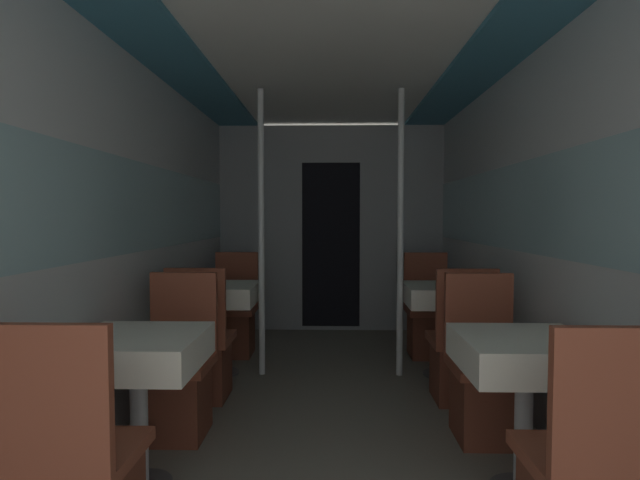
% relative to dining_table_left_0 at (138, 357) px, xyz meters
% --- Properties ---
extents(wall_left, '(0.05, 6.61, 2.27)m').
position_rel_dining_table_left_0_xyz_m(wall_left, '(-0.37, 0.94, 0.54)').
color(wall_left, silver).
rests_on(wall_left, ground_plane).
extents(wall_right, '(0.05, 6.61, 2.27)m').
position_rel_dining_table_left_0_xyz_m(wall_right, '(2.15, 0.94, 0.54)').
color(wall_right, silver).
rests_on(wall_right, ground_plane).
extents(ceiling_panel, '(2.52, 6.61, 0.07)m').
position_rel_dining_table_left_0_xyz_m(ceiling_panel, '(0.89, 0.94, 1.69)').
color(ceiling_panel, white).
rests_on(ceiling_panel, wall_left).
extents(bulkhead_far, '(2.47, 0.09, 2.27)m').
position_rel_dining_table_left_0_xyz_m(bulkhead_far, '(0.89, 3.30, 0.51)').
color(bulkhead_far, gray).
rests_on(bulkhead_far, ground_plane).
extents(dining_table_left_0, '(0.58, 0.58, 0.73)m').
position_rel_dining_table_left_0_xyz_m(dining_table_left_0, '(0.00, 0.00, 0.00)').
color(dining_table_left_0, '#4C4C51').
rests_on(dining_table_left_0, ground_plane).
extents(chair_left_far_0, '(0.40, 0.40, 0.93)m').
position_rel_dining_table_left_0_xyz_m(chair_left_far_0, '(-0.00, 0.57, -0.33)').
color(chair_left_far_0, brown).
rests_on(chair_left_far_0, ground_plane).
extents(dining_table_left_1, '(0.58, 0.58, 0.73)m').
position_rel_dining_table_left_0_xyz_m(dining_table_left_1, '(0.00, 1.70, 0.00)').
color(dining_table_left_1, '#4C4C51').
rests_on(dining_table_left_1, ground_plane).
extents(chair_left_near_1, '(0.40, 0.40, 0.93)m').
position_rel_dining_table_left_0_xyz_m(chair_left_near_1, '(-0.00, 1.13, -0.33)').
color(chair_left_near_1, brown).
rests_on(chair_left_near_1, ground_plane).
extents(chair_left_far_1, '(0.40, 0.40, 0.93)m').
position_rel_dining_table_left_0_xyz_m(chair_left_far_1, '(-0.00, 2.26, -0.33)').
color(chair_left_far_1, brown).
rests_on(chair_left_far_1, ground_plane).
extents(support_pole_left_1, '(0.05, 0.05, 2.27)m').
position_rel_dining_table_left_0_xyz_m(support_pole_left_1, '(0.34, 1.70, 0.52)').
color(support_pole_left_1, silver).
rests_on(support_pole_left_1, ground_plane).
extents(dining_table_right_0, '(0.58, 0.58, 0.73)m').
position_rel_dining_table_left_0_xyz_m(dining_table_right_0, '(1.78, 0.00, 0.00)').
color(dining_table_right_0, '#4C4C51').
rests_on(dining_table_right_0, ground_plane).
extents(chair_right_far_0, '(0.40, 0.40, 0.93)m').
position_rel_dining_table_left_0_xyz_m(chair_right_far_0, '(1.78, 0.57, -0.33)').
color(chair_right_far_0, brown).
rests_on(chair_right_far_0, ground_plane).
extents(dining_table_right_1, '(0.58, 0.58, 0.73)m').
position_rel_dining_table_left_0_xyz_m(dining_table_right_1, '(1.78, 1.70, 0.00)').
color(dining_table_right_1, '#4C4C51').
rests_on(dining_table_right_1, ground_plane).
extents(chair_right_near_1, '(0.40, 0.40, 0.93)m').
position_rel_dining_table_left_0_xyz_m(chair_right_near_1, '(1.78, 1.13, -0.33)').
color(chair_right_near_1, brown).
rests_on(chair_right_near_1, ground_plane).
extents(chair_right_far_1, '(0.40, 0.40, 0.93)m').
position_rel_dining_table_left_0_xyz_m(chair_right_far_1, '(1.78, 2.26, -0.33)').
color(chair_right_far_1, brown).
rests_on(chair_right_far_1, ground_plane).
extents(support_pole_right_1, '(0.05, 0.05, 2.27)m').
position_rel_dining_table_left_0_xyz_m(support_pole_right_1, '(1.44, 1.70, 0.52)').
color(support_pole_right_1, silver).
rests_on(support_pole_right_1, ground_plane).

